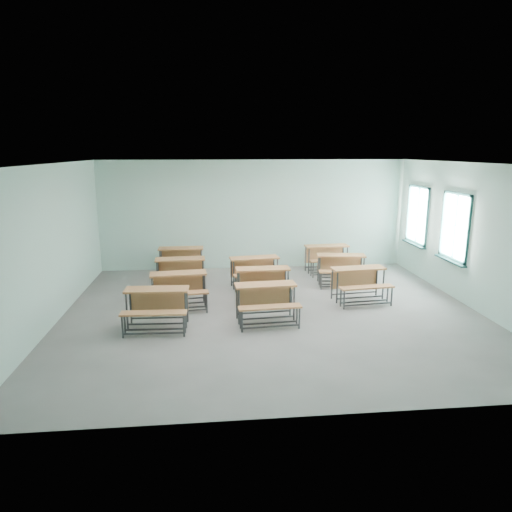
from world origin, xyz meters
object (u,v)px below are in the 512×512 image
Objects in this scene: desk_unit_r3c0 at (181,257)px; desk_unit_r2c1 at (255,268)px; desk_unit_r3c2 at (328,255)px; desk_unit_r0c0 at (156,303)px; desk_unit_r0c1 at (266,297)px; desk_unit_r1c2 at (360,279)px; desk_unit_r1c0 at (179,285)px; desk_unit_r2c0 at (180,269)px; desk_unit_r2c2 at (341,265)px; desk_unit_r1c1 at (263,280)px.

desk_unit_r2c1 is at bearing -35.02° from desk_unit_r3c0.
desk_unit_r2c1 and desk_unit_r3c2 have the same top height.
desk_unit_r0c0 is 2.20m from desk_unit_r0c1.
desk_unit_r1c2 is at bearing -92.01° from desk_unit_r3c2.
desk_unit_r2c1 is (0.02, 2.42, 0.00)m from desk_unit_r0c1.
desk_unit_r2c1 is (1.86, 1.35, 0.00)m from desk_unit_r1c0.
desk_unit_r3c0 is at bearing 90.35° from desk_unit_r2c0.
desk_unit_r0c0 is 0.97× the size of desk_unit_r1c2.
desk_unit_r3c2 is (4.44, 3.81, 0.00)m from desk_unit_r0c0.
desk_unit_r2c1 is 2.28m from desk_unit_r2c2.
desk_unit_r0c1 and desk_unit_r2c2 have the same top height.
desk_unit_r2c2 and desk_unit_r3c0 have the same top height.
desk_unit_r2c1 is 2.40m from desk_unit_r3c0.
desk_unit_r1c0 and desk_unit_r1c1 have the same top height.
desk_unit_r0c1 is at bearing -95.33° from desk_unit_r1c1.
desk_unit_r1c0 is 1.42m from desk_unit_r2c0.
desk_unit_r3c2 is (4.08, 2.63, 0.00)m from desk_unit_r1c0.
desk_unit_r0c1 is 2.42m from desk_unit_r2c1.
desk_unit_r2c2 is at bearing -91.65° from desk_unit_r3c2.
desk_unit_r1c0 is (0.36, 1.18, 0.00)m from desk_unit_r0c0.
desk_unit_r2c1 is at bearing -4.33° from desk_unit_r2c0.
desk_unit_r3c2 is (2.24, 3.70, 0.00)m from desk_unit_r0c1.
desk_unit_r1c0 is at bearing -151.25° from desk_unit_r3c2.
desk_unit_r3c0 is 4.19m from desk_unit_r3c2.
desk_unit_r0c0 is at bearing -170.80° from desk_unit_r1c2.
desk_unit_r2c2 is at bearing -17.25° from desk_unit_r3c0.
desk_unit_r0c0 is 2.62m from desk_unit_r2c0.
desk_unit_r0c0 is 0.97× the size of desk_unit_r1c0.
desk_unit_r0c0 is 0.98× the size of desk_unit_r3c2.
desk_unit_r0c0 and desk_unit_r3c0 have the same top height.
desk_unit_r3c0 is at bearing 88.81° from desk_unit_r0c0.
desk_unit_r1c0 is 0.99× the size of desk_unit_r2c1.
desk_unit_r1c1 and desk_unit_r3c2 have the same top height.
desk_unit_r2c1 is at bearing 144.66° from desk_unit_r1c2.
desk_unit_r0c1 is at bearing 5.38° from desk_unit_r0c0.
desk_unit_r2c1 is (2.22, 2.53, 0.00)m from desk_unit_r0c0.
desk_unit_r0c1 is at bearing -125.57° from desk_unit_r2c2.
desk_unit_r3c0 is (-0.06, 1.32, 0.00)m from desk_unit_r2c0.
desk_unit_r2c0 is at bearing 86.07° from desk_unit_r1c0.
desk_unit_r0c1 is at bearing -55.12° from desk_unit_r2c0.
desk_unit_r1c0 and desk_unit_r2c1 have the same top height.
desk_unit_r1c0 and desk_unit_r3c0 have the same top height.
desk_unit_r1c1 is (1.93, 0.23, 0.00)m from desk_unit_r1c0.
desk_unit_r1c0 is 4.86m from desk_unit_r3c2.
desk_unit_r3c0 is (-4.24, 1.33, 0.00)m from desk_unit_r2c2.
desk_unit_r1c0 is 1.06× the size of desk_unit_r3c0.
desk_unit_r2c2 is (4.13, 1.41, 0.00)m from desk_unit_r1c0.
desk_unit_r3c0 is at bearing 113.31° from desk_unit_r0c1.
desk_unit_r2c2 is 1.07× the size of desk_unit_r3c0.
desk_unit_r2c0 is 1.02× the size of desk_unit_r3c0.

